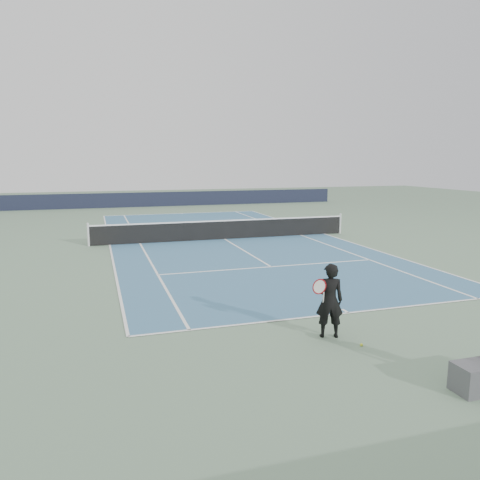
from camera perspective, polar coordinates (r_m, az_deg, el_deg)
name	(u,v)px	position (r m, az deg, el deg)	size (l,w,h in m)	color
ground	(225,239)	(23.12, -1.90, 0.09)	(80.00, 80.00, 0.00)	slate
court_surface	(225,239)	(23.12, -1.90, 0.10)	(10.97, 23.77, 0.01)	#396788
tennis_net	(224,229)	(23.04, -1.91, 1.33)	(12.90, 0.10, 1.07)	silver
windscreen_far	(169,199)	(40.45, -8.68, 4.96)	(30.00, 0.25, 1.20)	black
tennis_player	(329,300)	(10.48, 10.85, -7.25)	(0.82, 0.61, 1.66)	black
tennis_ball	(361,345)	(10.37, 14.59, -12.25)	(0.06, 0.06, 0.06)	yellow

